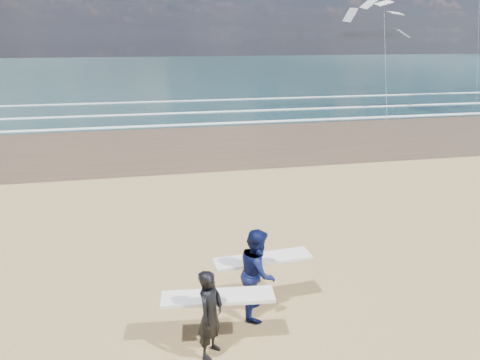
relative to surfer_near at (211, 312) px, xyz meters
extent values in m
cube|color=#4A3927|center=(19.60, 17.43, -0.91)|extent=(220.00, 12.00, 0.01)
cube|color=#183436|center=(19.60, 71.43, -0.91)|extent=(220.00, 100.00, 0.02)
cube|color=white|center=(19.60, 22.23, -0.87)|extent=(220.00, 0.50, 0.05)
cube|color=white|center=(19.60, 26.93, -0.87)|extent=(220.00, 0.50, 0.05)
cube|color=white|center=(19.60, 33.43, -0.87)|extent=(220.00, 0.50, 0.05)
imported|color=black|center=(-0.03, -0.05, -0.02)|extent=(0.73, 0.79, 1.81)
cube|color=white|center=(0.17, 0.30, 0.10)|extent=(2.24, 0.74, 0.07)
imported|color=#0C1443|center=(1.16, 1.07, 0.08)|extent=(0.97, 1.13, 2.01)
cube|color=white|center=(1.36, 1.42, 0.20)|extent=(2.23, 0.66, 0.07)
cube|color=slate|center=(15.94, 21.70, -0.87)|extent=(0.12, 0.12, 0.10)
cube|color=slate|center=(30.05, 29.82, -0.87)|extent=(0.12, 0.12, 0.10)
camera|label=1|loc=(-0.81, -6.80, 4.95)|focal=32.00mm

